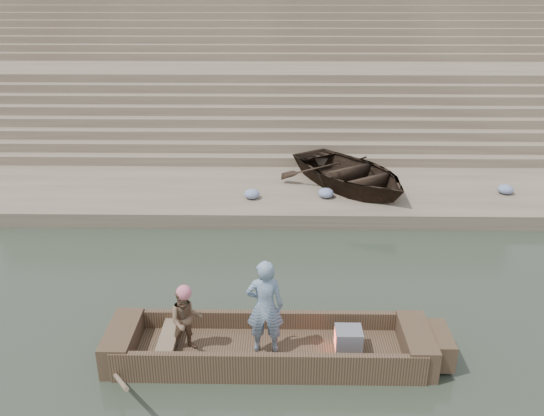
{
  "coord_description": "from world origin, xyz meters",
  "views": [
    {
      "loc": [
        1.71,
        -7.37,
        6.24
      ],
      "look_at": [
        1.53,
        4.13,
        1.4
      ],
      "focal_mm": 36.84,
      "sensor_mm": 36.0,
      "label": 1
    }
  ],
  "objects_px": {
    "main_rowboat": "(269,353)",
    "standing_man": "(265,307)",
    "beached_rowboat": "(350,173)",
    "rowing_man": "(186,320)",
    "television": "(348,339)"
  },
  "relations": [
    {
      "from": "rowing_man",
      "to": "television",
      "type": "height_order",
      "value": "rowing_man"
    },
    {
      "from": "main_rowboat",
      "to": "standing_man",
      "type": "relative_size",
      "value": 2.88
    },
    {
      "from": "television",
      "to": "rowing_man",
      "type": "bearing_deg",
      "value": -179.02
    },
    {
      "from": "standing_man",
      "to": "main_rowboat",
      "type": "bearing_deg",
      "value": -149.12
    },
    {
      "from": "television",
      "to": "beached_rowboat",
      "type": "distance_m",
      "value": 7.58
    },
    {
      "from": "television",
      "to": "standing_man",
      "type": "bearing_deg",
      "value": -178.49
    },
    {
      "from": "main_rowboat",
      "to": "television",
      "type": "relative_size",
      "value": 10.87
    },
    {
      "from": "standing_man",
      "to": "beached_rowboat",
      "type": "xyz_separation_m",
      "value": [
        2.3,
        7.55,
        -0.24
      ]
    },
    {
      "from": "main_rowboat",
      "to": "beached_rowboat",
      "type": "distance_m",
      "value": 7.88
    },
    {
      "from": "standing_man",
      "to": "television",
      "type": "relative_size",
      "value": 3.78
    },
    {
      "from": "television",
      "to": "main_rowboat",
      "type": "bearing_deg",
      "value": 180.0
    },
    {
      "from": "main_rowboat",
      "to": "beached_rowboat",
      "type": "relative_size",
      "value": 1.16
    },
    {
      "from": "beached_rowboat",
      "to": "television",
      "type": "bearing_deg",
      "value": -130.32
    },
    {
      "from": "television",
      "to": "beached_rowboat",
      "type": "xyz_separation_m",
      "value": [
        0.88,
        7.52,
        0.43
      ]
    },
    {
      "from": "standing_man",
      "to": "television",
      "type": "height_order",
      "value": "standing_man"
    }
  ]
}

